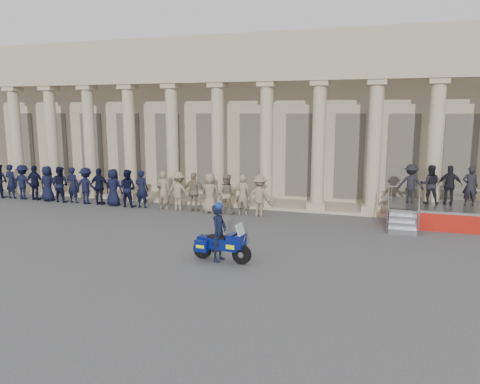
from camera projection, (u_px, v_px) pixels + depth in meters
name	position (u px, v px, depth m)	size (l,w,h in m)	color
ground	(173.00, 248.00, 16.80)	(90.00, 90.00, 0.00)	#47474A
building	(275.00, 117.00, 29.83)	(40.00, 12.50, 9.00)	tan
officer_rank	(109.00, 187.00, 24.34)	(17.35, 0.73, 1.94)	black
reviewing_stand	(433.00, 193.00, 20.33)	(4.18, 4.02, 2.56)	gray
motorcycle	(222.00, 244.00, 15.27)	(2.08, 0.90, 1.33)	black
rider	(219.00, 232.00, 15.24)	(0.53, 0.73, 1.97)	black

